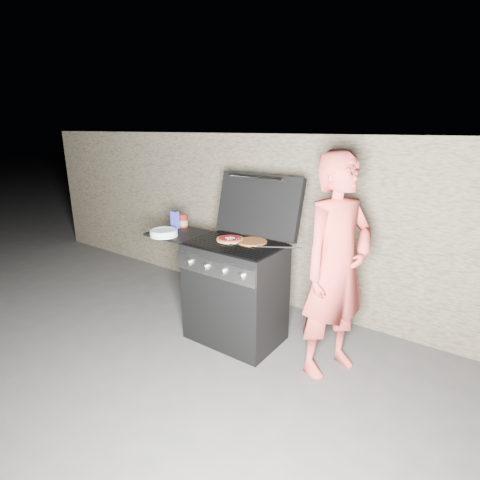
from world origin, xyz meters
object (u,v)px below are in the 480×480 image
Objects in this scene: gas_grill at (214,286)px; pizza_topped at (230,239)px; person at (336,268)px; sauce_jar at (183,221)px.

pizza_topped is at bearing 17.30° from gas_grill.
person is at bearing 2.08° from pizza_topped.
sauce_jar reaches higher than gas_grill.
person is at bearing -2.76° from sauce_jar.
sauce_jar is 1.64m from person.
person is (1.63, -0.08, -0.11)m from sauce_jar.
gas_grill is 0.74m from sauce_jar.
gas_grill is 10.40× the size of sauce_jar.
pizza_topped is 0.14× the size of person.
person is (0.97, 0.04, -0.07)m from pizza_topped.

